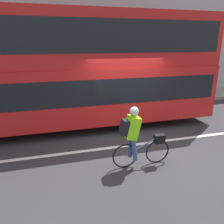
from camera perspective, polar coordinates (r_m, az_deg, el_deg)
The scene contains 7 objects.
ground_plane at distance 6.81m, azimuth 5.85°, elevation -8.25°, with size 80.00×80.00×0.00m, color #2D2D30.
road_center_line at distance 6.76m, azimuth 6.05°, elevation -8.45°, with size 50.00×0.14×0.01m, color silver.
sidewalk_curb at distance 11.18m, azimuth -3.13°, elevation 2.77°, with size 60.00×2.18×0.16m.
building_facade at distance 12.05m, azimuth -4.84°, elevation 22.41°, with size 60.00×0.30×7.90m.
bus at distance 7.81m, azimuth -8.50°, elevation 11.80°, with size 9.50×2.47×3.93m.
cyclist_on_bike at distance 5.32m, azimuth 6.29°, elevation -6.00°, with size 1.51×0.32×1.56m.
trash_bin at distance 13.58m, azimuth 23.00°, elevation 6.48°, with size 0.52×0.52×0.96m.
Camera 1 is at (-2.28, -5.68, 2.99)m, focal length 35.00 mm.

